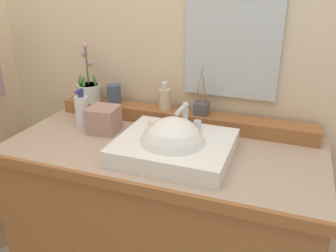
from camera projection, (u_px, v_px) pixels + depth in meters
name	position (u px, v px, depth m)	size (l,w,h in m)	color
wall_back	(194.00, 30.00, 1.72)	(2.89, 0.20, 2.58)	beige
vanity_cabinet	(163.00, 227.00, 1.68)	(1.34, 0.66, 0.87)	#975A31
back_ledge	(182.00, 118.00, 1.72)	(1.26, 0.12, 0.07)	#975A31
sink_basin	(174.00, 149.00, 1.41)	(0.45, 0.39, 0.29)	white
soap_bar	(156.00, 123.00, 1.54)	(0.07, 0.04, 0.02)	beige
potted_plant	(89.00, 89.00, 1.82)	(0.12, 0.12, 0.30)	silver
soap_dispenser	(165.00, 98.00, 1.71)	(0.06, 0.06, 0.14)	beige
tumbler_cup	(114.00, 94.00, 1.80)	(0.07, 0.07, 0.10)	#435066
reed_diffuser	(202.00, 108.00, 1.66)	(0.07, 0.07, 0.24)	#4A4C53
lotion_bottle	(82.00, 110.00, 1.69)	(0.07, 0.07, 0.18)	white
tissue_box	(104.00, 119.00, 1.63)	(0.13, 0.13, 0.12)	tan
mirror	(233.00, 33.00, 1.55)	(0.43, 0.02, 0.58)	silver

